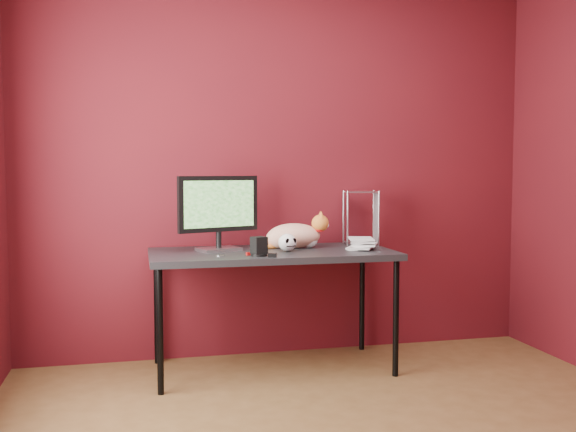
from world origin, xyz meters
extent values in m
cube|color=#490D14|center=(0.00, 1.75, 1.30)|extent=(3.50, 0.02, 2.60)
cube|color=black|center=(-0.15, 1.37, 0.73)|extent=(1.50, 0.70, 0.04)
cylinder|color=black|center=(-0.85, 1.07, 0.35)|extent=(0.04, 0.04, 0.71)
cylinder|color=black|center=(0.55, 1.07, 0.35)|extent=(0.04, 0.04, 0.71)
cylinder|color=black|center=(-0.85, 1.67, 0.35)|extent=(0.04, 0.04, 0.71)
cylinder|color=black|center=(0.55, 1.67, 0.35)|extent=(0.04, 0.04, 0.71)
cube|color=#ABACB0|center=(-0.47, 1.45, 0.76)|extent=(0.29, 0.25, 0.02)
cylinder|color=black|center=(-0.47, 1.45, 0.82)|extent=(0.03, 0.03, 0.11)
cube|color=black|center=(-0.47, 1.45, 1.04)|extent=(0.52, 0.21, 0.34)
cube|color=#185316|center=(-0.47, 1.45, 1.04)|extent=(0.45, 0.17, 0.29)
ellipsoid|color=#C9572A|center=(0.02, 1.48, 0.83)|extent=(0.36, 0.23, 0.16)
ellipsoid|color=#C9572A|center=(-0.08, 1.50, 0.81)|extent=(0.18, 0.17, 0.13)
sphere|color=white|center=(0.11, 1.47, 0.80)|extent=(0.11, 0.11, 0.11)
sphere|color=orange|center=(0.18, 1.46, 0.91)|extent=(0.11, 0.11, 0.11)
cone|color=orange|center=(0.18, 1.43, 0.96)|extent=(0.04, 0.04, 0.04)
cone|color=orange|center=(0.19, 1.48, 0.96)|extent=(0.04, 0.04, 0.04)
cylinder|color=#B40D0C|center=(0.17, 1.46, 0.86)|extent=(0.08, 0.08, 0.01)
cylinder|color=orange|center=(-0.18, 1.46, 0.76)|extent=(0.18, 0.08, 0.03)
ellipsoid|color=white|center=(-0.07, 1.32, 0.81)|extent=(0.11, 0.11, 0.11)
ellipsoid|color=black|center=(-0.09, 1.27, 0.82)|extent=(0.03, 0.02, 0.03)
ellipsoid|color=black|center=(-0.04, 1.27, 0.82)|extent=(0.03, 0.02, 0.03)
cube|color=black|center=(-0.07, 1.26, 0.79)|extent=(0.06, 0.02, 0.01)
cylinder|color=black|center=(-0.28, 1.15, 0.76)|extent=(0.10, 0.10, 0.01)
cube|color=black|center=(-0.28, 1.15, 0.81)|extent=(0.10, 0.10, 0.10)
imported|color=beige|center=(0.36, 1.37, 0.85)|extent=(0.24, 0.25, 0.20)
imported|color=beige|center=(0.36, 1.37, 1.06)|extent=(0.22, 0.25, 0.21)
imported|color=beige|center=(0.36, 1.37, 1.26)|extent=(0.21, 0.24, 0.20)
imported|color=beige|center=(0.36, 1.37, 1.47)|extent=(0.19, 0.24, 0.21)
cylinder|color=#ABACB0|center=(0.40, 1.51, 0.93)|extent=(0.01, 0.01, 0.36)
cylinder|color=#ABACB0|center=(0.61, 1.51, 0.93)|extent=(0.01, 0.01, 0.36)
cylinder|color=#ABACB0|center=(0.40, 1.68, 0.93)|extent=(0.01, 0.01, 0.36)
cylinder|color=#ABACB0|center=(0.61, 1.68, 0.93)|extent=(0.01, 0.01, 0.36)
cube|color=#ABACB0|center=(0.51, 1.60, 0.76)|extent=(0.23, 0.20, 0.01)
cube|color=#ABACB0|center=(0.51, 1.60, 1.10)|extent=(0.23, 0.20, 0.01)
cube|color=#A80D0C|center=(-0.30, 1.20, 0.76)|extent=(0.09, 0.04, 0.02)
cube|color=black|center=(-0.21, 1.08, 0.76)|extent=(0.06, 0.04, 0.02)
cylinder|color=#ABACB0|center=(-0.50, 1.20, 0.75)|extent=(0.05, 0.05, 0.00)
camera|label=1|loc=(-0.96, -2.50, 1.24)|focal=40.00mm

